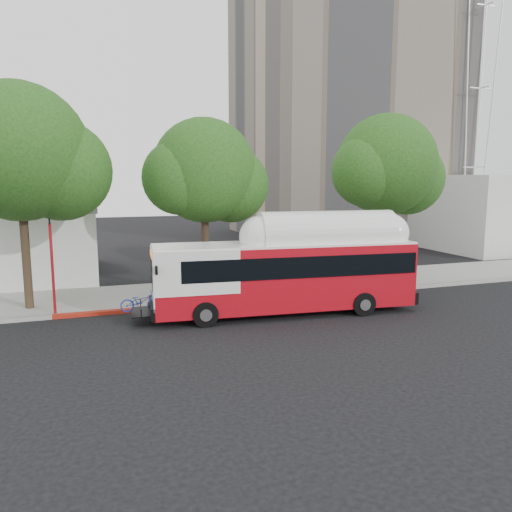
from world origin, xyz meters
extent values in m
plane|color=black|center=(0.00, 0.00, 0.00)|extent=(120.00, 120.00, 0.00)
cube|color=gray|center=(0.00, 6.50, 0.07)|extent=(60.00, 5.00, 0.15)
cube|color=gray|center=(0.00, 3.90, 0.07)|extent=(60.00, 0.30, 0.15)
cube|color=#A02011|center=(-3.00, 3.90, 0.08)|extent=(10.00, 0.32, 0.16)
cylinder|color=#2D2116|center=(-9.00, 5.50, 3.04)|extent=(0.36, 0.36, 6.08)
sphere|color=#1A4614|center=(-9.00, 5.50, 6.84)|extent=(5.80, 5.80, 5.80)
sphere|color=#1A4614|center=(-7.41, 5.70, 6.08)|extent=(4.35, 4.35, 4.35)
cylinder|color=#2D2116|center=(-1.00, 6.00, 2.72)|extent=(0.36, 0.36, 5.44)
sphere|color=#1A4614|center=(-1.00, 6.00, 6.12)|extent=(5.00, 5.00, 5.00)
sphere|color=#1A4614|center=(0.38, 6.20, 5.44)|extent=(3.75, 3.75, 3.75)
cylinder|color=#2D2116|center=(9.00, 5.80, 2.88)|extent=(0.36, 0.36, 5.76)
sphere|color=#1A4614|center=(9.00, 5.80, 6.48)|extent=(5.40, 5.40, 5.40)
sphere|color=#1A4614|center=(10.48, 6.00, 5.76)|extent=(4.05, 4.05, 4.05)
cube|color=tan|center=(18.00, 28.00, 17.50)|extent=(18.00, 18.00, 35.00)
cube|color=#AC0B16|center=(1.41, 1.51, 1.65)|extent=(11.19, 3.32, 2.66)
cube|color=black|center=(1.87, 1.47, 2.21)|extent=(10.10, 3.29, 0.87)
cube|color=white|center=(1.41, 1.51, 3.02)|extent=(11.18, 3.25, 0.09)
cube|color=white|center=(3.25, 1.36, 3.26)|extent=(6.02, 2.33, 0.51)
cube|color=black|center=(-4.58, 2.03, 0.46)|extent=(0.87, 1.71, 0.06)
imported|color=#22319E|center=(-4.58, 2.03, 0.90)|extent=(0.68, 1.62, 0.83)
cylinder|color=#A2111A|center=(-7.89, 4.17, 1.96)|extent=(0.12, 0.12, 3.93)
cube|color=black|center=(-7.89, 4.17, 4.03)|extent=(0.05, 0.39, 0.25)
camera|label=1|loc=(-6.46, -17.75, 5.74)|focal=35.00mm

